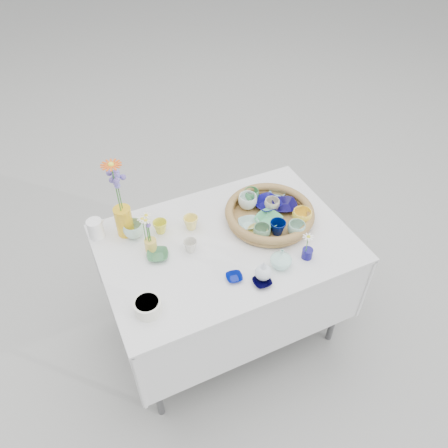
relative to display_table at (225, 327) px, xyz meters
name	(u,v)px	position (x,y,z in m)	size (l,w,h in m)	color
ground	(225,327)	(0.00, 0.00, 0.00)	(80.00, 80.00, 0.00)	#9A9B91
display_table	(225,327)	(0.00, 0.00, 0.00)	(1.26, 0.86, 0.77)	silver
wicker_tray	(269,214)	(0.28, 0.05, 0.80)	(0.47, 0.47, 0.08)	brown
tray_ceramic_0	(267,204)	(0.31, 0.13, 0.80)	(0.14, 0.14, 0.04)	#0B085E
tray_ceramic_1	(284,206)	(0.39, 0.08, 0.80)	(0.14, 0.14, 0.03)	#0C073F
tray_ceramic_2	(302,217)	(0.41, -0.06, 0.82)	(0.10, 0.10, 0.08)	yellow
tray_ceramic_3	(269,220)	(0.26, 0.02, 0.80)	(0.13, 0.13, 0.03)	#48A76C
tray_ceramic_4	(262,232)	(0.17, -0.06, 0.82)	(0.09, 0.09, 0.07)	slate
tray_ceramic_5	(249,224)	(0.15, 0.04, 0.80)	(0.11, 0.11, 0.03)	#96BDB3
tray_ceramic_6	(248,201)	(0.21, 0.17, 0.82)	(0.10, 0.10, 0.08)	white
tray_ceramic_7	(272,205)	(0.32, 0.10, 0.82)	(0.08, 0.08, 0.07)	beige
tray_ceramic_8	(277,194)	(0.41, 0.19, 0.79)	(0.09, 0.09, 0.02)	#93C9DF
tray_ceramic_9	(278,228)	(0.26, -0.07, 0.82)	(0.08, 0.08, 0.08)	#000D49
tray_ceramic_10	(257,232)	(0.16, -0.04, 0.80)	(0.10, 0.10, 0.03)	#F1CB63
tray_ceramic_11	(296,229)	(0.34, -0.12, 0.82)	(0.09, 0.09, 0.07)	#92C2AC
tray_ceramic_12	(251,195)	(0.26, 0.22, 0.82)	(0.08, 0.08, 0.07)	#438D51
loose_ceramic_0	(160,227)	(-0.28, 0.21, 0.80)	(0.08, 0.08, 0.07)	yellow
loose_ceramic_1	(191,223)	(-0.12, 0.17, 0.80)	(0.08, 0.08, 0.07)	#FDE86E
loose_ceramic_2	(158,255)	(-0.35, 0.04, 0.78)	(0.11, 0.11, 0.03)	#3B7349
loose_ceramic_3	(190,246)	(-0.18, 0.02, 0.80)	(0.07, 0.07, 0.06)	beige
loose_ceramic_4	(234,277)	(-0.07, -0.24, 0.77)	(0.08, 0.08, 0.02)	#000D71
loose_ceramic_5	(134,230)	(-0.41, 0.24, 0.81)	(0.11, 0.11, 0.08)	#B1DEC7
loose_ceramic_6	(262,282)	(0.04, -0.32, 0.78)	(0.09, 0.09, 0.02)	black
fluted_bowl	(148,306)	(-0.49, -0.24, 0.80)	(0.12, 0.12, 0.06)	white
bud_vase_paleblue	(263,270)	(0.05, -0.29, 0.83)	(0.08, 0.08, 0.12)	silver
bud_vase_seafoam	(281,258)	(0.17, -0.26, 0.82)	(0.10, 0.10, 0.11)	#B3ECDC
bud_vase_cobalt	(307,253)	(0.31, -0.27, 0.79)	(0.05, 0.05, 0.05)	#0E0A60
single_daisy	(307,244)	(0.30, -0.27, 0.87)	(0.06, 0.06, 0.12)	white
tall_vase_yellow	(124,221)	(-0.44, 0.28, 0.85)	(0.09, 0.09, 0.17)	yellow
gerbera	(116,189)	(-0.45, 0.27, 1.07)	(0.11, 0.11, 0.29)	#E85615
hydrangea	(119,194)	(-0.43, 0.28, 1.02)	(0.07, 0.07, 0.25)	#6857B3
white_pitcher	(96,229)	(-0.58, 0.31, 0.82)	(0.11, 0.08, 0.11)	white
daisy_cup	(151,245)	(-0.36, 0.11, 0.80)	(0.06, 0.06, 0.06)	#EDC44D
daisy_posy	(145,229)	(-0.37, 0.11, 0.91)	(0.08, 0.08, 0.15)	white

